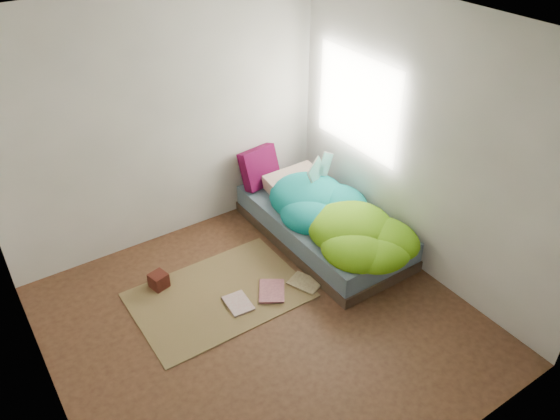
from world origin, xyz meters
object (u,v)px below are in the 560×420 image
at_px(wooden_box, 159,280).
at_px(pillow_magenta, 260,167).
at_px(open_book, 321,160).
at_px(floor_book_a, 228,307).
at_px(bed, 322,226).
at_px(floor_book_b, 259,291).

bearing_deg(wooden_box, pillow_magenta, 21.71).
bearing_deg(pillow_magenta, open_book, -63.22).
distance_m(open_book, floor_book_a, 1.87).
distance_m(bed, pillow_magenta, 0.99).
bearing_deg(wooden_box, bed, -8.07).
relative_size(bed, open_book, 4.91).
xyz_separation_m(open_book, wooden_box, (-1.96, -0.03, -0.72)).
bearing_deg(open_book, bed, -141.97).
height_order(open_book, floor_book_b, open_book).
height_order(open_book, wooden_box, open_book).
height_order(pillow_magenta, open_book, open_book).
distance_m(wooden_box, floor_book_b, 0.98).
distance_m(wooden_box, floor_book_a, 0.76).
xyz_separation_m(pillow_magenta, wooden_box, (-1.55, -0.62, -0.47)).
bearing_deg(bed, pillow_magenta, 105.58).
bearing_deg(open_book, floor_book_b, -173.02).
relative_size(open_book, floor_book_b, 1.25).
xyz_separation_m(wooden_box, floor_book_b, (0.76, -0.62, -0.06)).
bearing_deg(floor_book_b, bed, 52.80).
bearing_deg(floor_book_a, wooden_box, 127.12).
relative_size(pillow_magenta, open_book, 1.08).
distance_m(pillow_magenta, floor_book_b, 1.56).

